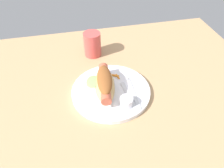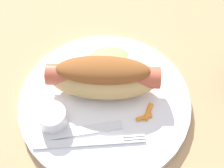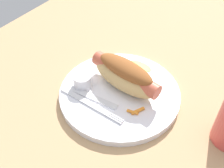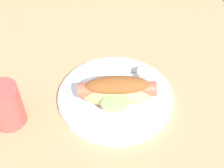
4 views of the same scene
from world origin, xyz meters
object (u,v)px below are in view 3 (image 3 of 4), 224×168
at_px(knife, 90,96).
at_px(carrot_garnish, 136,111).
at_px(hot_dog, 125,74).
at_px(fork, 90,104).
at_px(sauce_ramekin, 82,81).
at_px(plate, 118,93).

relative_size(knife, carrot_garnish, 4.39).
bearing_deg(hot_dog, knife, -112.52).
xyz_separation_m(hot_dog, fork, (-0.09, 0.03, -0.03)).
xyz_separation_m(sauce_ramekin, fork, (-0.04, -0.05, -0.01)).
bearing_deg(plate, fork, 158.84).
height_order(plate, fork, fork).
xyz_separation_m(sauce_ramekin, carrot_garnish, (0.00, -0.14, -0.01)).
relative_size(plate, carrot_garnish, 8.98).
height_order(hot_dog, sauce_ramekin, hot_dog).
relative_size(hot_dog, knife, 1.33).
relative_size(plate, knife, 2.04).
bearing_deg(hot_dog, plate, -90.35).
distance_m(plate, carrot_garnish, 0.07).
distance_m(plate, knife, 0.07).
bearing_deg(fork, hot_dog, 72.81).
distance_m(hot_dog, sauce_ramekin, 0.10).
distance_m(sauce_ramekin, carrot_garnish, 0.14).
relative_size(sauce_ramekin, knife, 0.32).
bearing_deg(sauce_ramekin, carrot_garnish, -89.74).
bearing_deg(carrot_garnish, fork, 112.12).
relative_size(fork, knife, 1.23).
bearing_deg(knife, carrot_garnish, 5.34).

